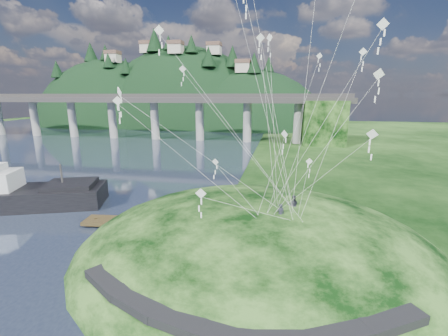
# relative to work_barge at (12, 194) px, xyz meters

# --- Properties ---
(ground) EXTENTS (320.00, 320.00, 0.00)m
(ground) POSITION_rel_work_barge_xyz_m (24.68, -6.93, -1.94)
(ground) COLOR black
(ground) RESTS_ON ground
(grass_hill) EXTENTS (36.00, 32.00, 13.00)m
(grass_hill) POSITION_rel_work_barge_xyz_m (32.68, -4.93, -3.44)
(grass_hill) COLOR black
(grass_hill) RESTS_ON ground
(footpath) EXTENTS (22.29, 5.84, 0.83)m
(footpath) POSITION_rel_work_barge_xyz_m (32.14, -16.67, 0.14)
(footpath) COLOR black
(footpath) RESTS_ON ground
(bridge) EXTENTS (160.00, 11.00, 15.00)m
(bridge) POSITION_rel_work_barge_xyz_m (-1.78, 63.14, 7.76)
(bridge) COLOR #2D2B2B
(bridge) RESTS_ON ground
(far_ridge) EXTENTS (153.00, 70.00, 94.50)m
(far_ridge) POSITION_rel_work_barge_xyz_m (-18.90, 115.24, -9.38)
(far_ridge) COLOR black
(far_ridge) RESTS_ON ground
(work_barge) EXTENTS (22.90, 13.07, 7.75)m
(work_barge) POSITION_rel_work_barge_xyz_m (0.00, 0.00, 0.00)
(work_barge) COLOR black
(work_barge) RESTS_ON ground
(wooden_dock) EXTENTS (15.85, 4.10, 1.12)m
(wooden_dock) POSITION_rel_work_barge_xyz_m (20.56, -1.99, -1.45)
(wooden_dock) COLOR #332815
(wooden_dock) RESTS_ON ground
(kite_flyers) EXTENTS (1.95, 2.83, 1.94)m
(kite_flyers) POSITION_rel_work_barge_xyz_m (35.56, -5.84, 3.89)
(kite_flyers) COLOR #252632
(kite_flyers) RESTS_ON ground
(kite_swarm) EXTENTS (20.57, 14.41, 22.14)m
(kite_swarm) POSITION_rel_work_barge_xyz_m (32.34, -3.52, 15.39)
(kite_swarm) COLOR white
(kite_swarm) RESTS_ON ground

